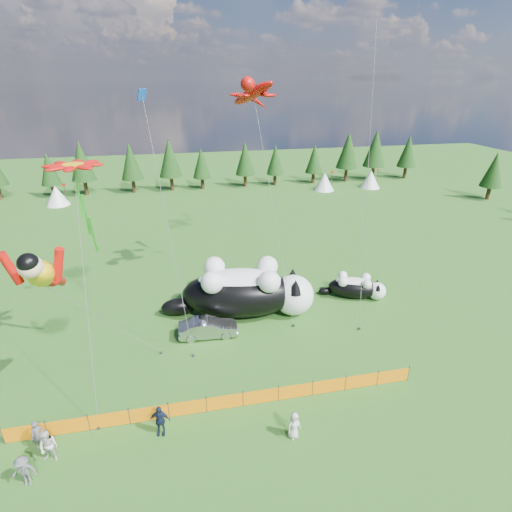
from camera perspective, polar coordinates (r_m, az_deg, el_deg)
The scene contains 17 objects.
ground at distance 25.69m, azimuth -5.38°, elevation -16.29°, with size 160.00×160.00×0.00m, color #103B0A.
safety_fence at distance 23.13m, azimuth -4.47°, elevation -20.09°, with size 22.06×0.06×1.10m.
tree_line at distance 65.76m, azimuth -10.41°, elevation 12.68°, with size 90.00×4.00×8.00m, color black, non-canonical shape.
festival_tents at distance 62.74m, azimuth 0.18°, elevation 10.09°, with size 50.00×3.20×2.80m, color white, non-canonical shape.
cat_large at distance 30.09m, azimuth -1.36°, elevation -4.95°, with size 11.55×5.53×4.19m.
cat_small at distance 33.80m, azimuth 14.12°, elevation -4.31°, with size 5.19×3.32×1.96m.
car at distance 28.44m, azimuth -6.85°, elevation -10.15°, with size 1.43×4.10×1.35m, color #A2A2A6.
spectator_a at distance 23.61m, azimuth -28.71°, elevation -21.54°, with size 0.60×0.39×1.65m, color #4F4F54.
spectator_b at distance 22.75m, azimuth -27.51°, elevation -23.02°, with size 0.87×0.52×1.80m, color beige.
spectator_c at distance 22.18m, azimuth -13.59°, elevation -21.87°, with size 1.04×0.53×1.78m, color #141E38.
spectator_d at distance 22.37m, azimuth -30.23°, elevation -25.03°, with size 1.05×0.54×1.63m, color #4F4F54.
spectator_e at distance 21.69m, azimuth 5.46°, elevation -22.96°, with size 0.75×0.49×1.53m, color beige.
superhero_kite at distance 20.81m, azimuth -28.35°, elevation -2.23°, with size 7.09×6.75×11.21m.
gecko_kite at distance 32.12m, azimuth -0.48°, elevation 22.21°, with size 5.98×11.85×17.74m.
flower_kite at distance 23.64m, azimuth -24.60°, elevation 11.26°, with size 3.23×7.82×13.68m.
diamond_kite_a at distance 25.74m, azimuth -15.53°, elevation 19.26°, with size 2.23×4.88×16.62m.
diamond_kite_b at distance 31.41m, azimuth 16.89°, elevation 29.84°, with size 2.42×6.69×22.81m.
Camera 1 is at (-1.75, -19.52, 16.61)m, focal length 28.00 mm.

